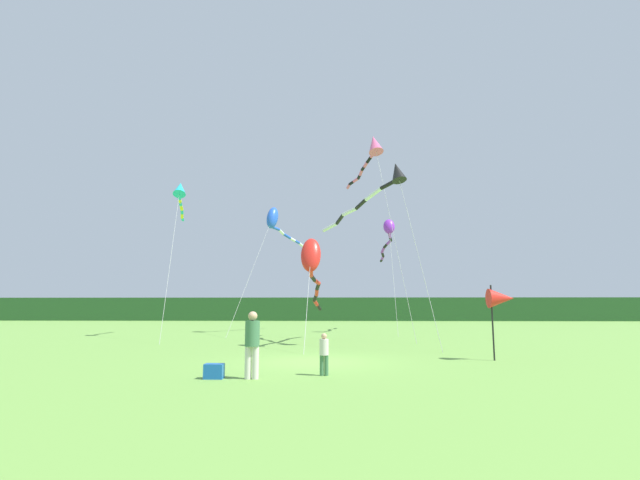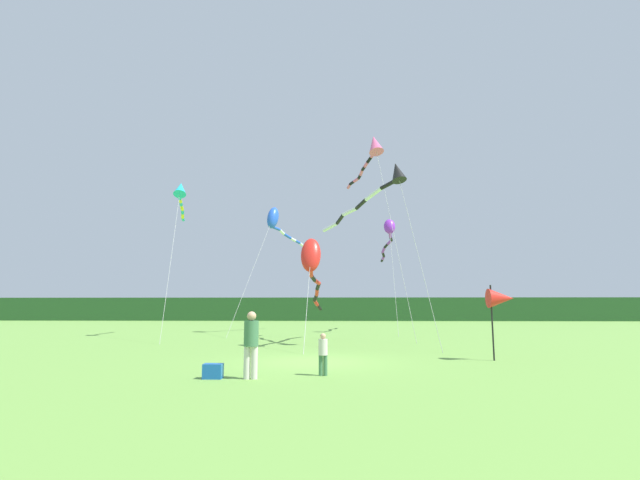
{
  "view_description": "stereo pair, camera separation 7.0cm",
  "coord_description": "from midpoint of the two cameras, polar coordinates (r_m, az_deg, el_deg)",
  "views": [
    {
      "loc": [
        0.74,
        -16.31,
        1.91
      ],
      "look_at": [
        0.0,
        6.0,
        5.11
      ],
      "focal_mm": 25.89,
      "sensor_mm": 36.0,
      "label": 1
    },
    {
      "loc": [
        0.81,
        -16.31,
        1.91
      ],
      "look_at": [
        0.0,
        6.0,
        5.11
      ],
      "focal_mm": 25.89,
      "sensor_mm": 36.0,
      "label": 2
    }
  ],
  "objects": [
    {
      "name": "kite_red",
      "position": [
        22.64,
        -0.91,
        -2.89
      ],
      "size": [
        1.0,
        9.96,
        5.26
      ],
      "color": "#B2B2B2",
      "rests_on": "ground"
    },
    {
      "name": "ground_plane",
      "position": [
        16.44,
        -0.66,
        -14.83
      ],
      "size": [
        120.0,
        120.0,
        0.0
      ],
      "primitive_type": "plane",
      "color": "#6B9E42"
    },
    {
      "name": "banner_flag_pole",
      "position": [
        17.92,
        21.54,
        -6.78
      ],
      "size": [
        0.9,
        0.7,
        2.66
      ],
      "color": "black",
      "rests_on": "ground"
    },
    {
      "name": "kite_rainbow",
      "position": [
        29.8,
        6.57,
        11.08
      ],
      "size": [
        3.31,
        8.47,
        12.63
      ],
      "color": "#B2B2B2",
      "rests_on": "ground"
    },
    {
      "name": "cooler_box",
      "position": [
        13.04,
        -12.93,
        -15.52
      ],
      "size": [
        0.5,
        0.33,
        0.39
      ],
      "primitive_type": "cube",
      "color": "#1959B2",
      "rests_on": "ground"
    },
    {
      "name": "kite_cyan",
      "position": [
        31.21,
        -16.78,
        5.54
      ],
      "size": [
        2.19,
        8.91,
        9.93
      ],
      "color": "#B2B2B2",
      "rests_on": "ground"
    },
    {
      "name": "person_adult",
      "position": [
        12.72,
        -8.35,
        -12.24
      ],
      "size": [
        0.39,
        0.39,
        1.77
      ],
      "color": "silver",
      "rests_on": "ground"
    },
    {
      "name": "person_child",
      "position": [
        13.21,
        0.53,
        -13.65
      ],
      "size": [
        0.25,
        0.25,
        1.16
      ],
      "color": "#3F724C",
      "rests_on": "ground"
    },
    {
      "name": "kite_blue",
      "position": [
        33.93,
        -5.27,
        2.19
      ],
      "size": [
        4.93,
        10.49,
        9.17
      ],
      "color": "#B2B2B2",
      "rests_on": "ground"
    },
    {
      "name": "kite_purple",
      "position": [
        34.67,
        8.51,
        0.76
      ],
      "size": [
        0.83,
        10.17,
        8.24
      ],
      "color": "#B2B2B2",
      "rests_on": "ground"
    },
    {
      "name": "distant_treeline",
      "position": [
        61.32,
        1.38,
        -8.53
      ],
      "size": [
        108.0,
        3.08,
        2.98
      ],
      "primitive_type": "cube",
      "color": "#234C23",
      "rests_on": "ground"
    },
    {
      "name": "kite_black",
      "position": [
        23.6,
        7.72,
        6.67
      ],
      "size": [
        5.2,
        7.91,
        8.92
      ],
      "color": "#B2B2B2",
      "rests_on": "ground"
    }
  ]
}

